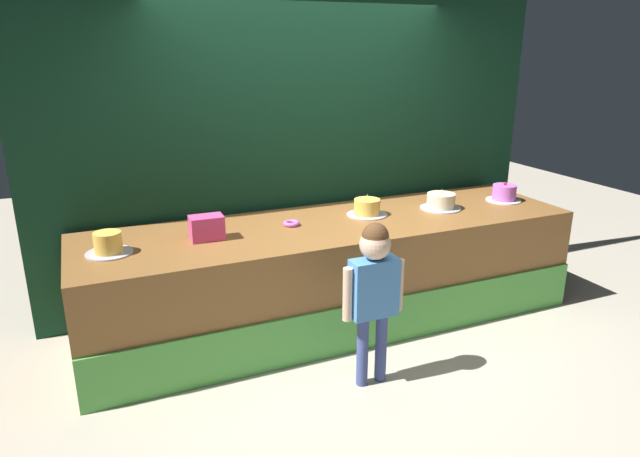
# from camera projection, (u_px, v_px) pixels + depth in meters

# --- Properties ---
(ground_plane) EXTENTS (12.00, 12.00, 0.00)m
(ground_plane) POSITION_uv_depth(u_px,v_px,m) (363.00, 349.00, 4.21)
(ground_plane) COLOR #BCB29E
(stage_platform) EXTENTS (3.93, 1.09, 0.84)m
(stage_platform) POSITION_uv_depth(u_px,v_px,m) (334.00, 272.00, 4.54)
(stage_platform) COLOR brown
(stage_platform) RESTS_ON ground_plane
(curtain_backdrop) EXTENTS (4.50, 0.08, 2.97)m
(curtain_backdrop) POSITION_uv_depth(u_px,v_px,m) (303.00, 130.00, 4.77)
(curtain_backdrop) COLOR #113823
(curtain_backdrop) RESTS_ON ground_plane
(child_figure) EXTENTS (0.43, 0.20, 1.12)m
(child_figure) POSITION_uv_depth(u_px,v_px,m) (374.00, 283.00, 3.58)
(child_figure) COLOR #3F4C8C
(child_figure) RESTS_ON ground_plane
(pink_box) EXTENTS (0.24, 0.16, 0.17)m
(pink_box) POSITION_uv_depth(u_px,v_px,m) (207.00, 228.00, 4.00)
(pink_box) COLOR #EB458C
(pink_box) RESTS_ON stage_platform
(donut) EXTENTS (0.13, 0.13, 0.03)m
(donut) POSITION_uv_depth(u_px,v_px,m) (291.00, 223.00, 4.33)
(donut) COLOR #CC66D8
(donut) RESTS_ON stage_platform
(cake_far_left) EXTENTS (0.31, 0.31, 0.15)m
(cake_far_left) POSITION_uv_depth(u_px,v_px,m) (108.00, 244.00, 3.73)
(cake_far_left) COLOR silver
(cake_far_left) RESTS_ON stage_platform
(cake_center_left) EXTENTS (0.33, 0.33, 0.18)m
(cake_center_left) POSITION_uv_depth(u_px,v_px,m) (367.00, 208.00, 4.59)
(cake_center_left) COLOR silver
(cake_center_left) RESTS_ON stage_platform
(cake_center_right) EXTENTS (0.35, 0.35, 0.18)m
(cake_center_right) POSITION_uv_depth(u_px,v_px,m) (441.00, 202.00, 4.77)
(cake_center_right) COLOR silver
(cake_center_right) RESTS_ON stage_platform
(cake_far_right) EXTENTS (0.31, 0.31, 0.17)m
(cake_far_right) POSITION_uv_depth(u_px,v_px,m) (504.00, 193.00, 5.01)
(cake_far_right) COLOR white
(cake_far_right) RESTS_ON stage_platform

